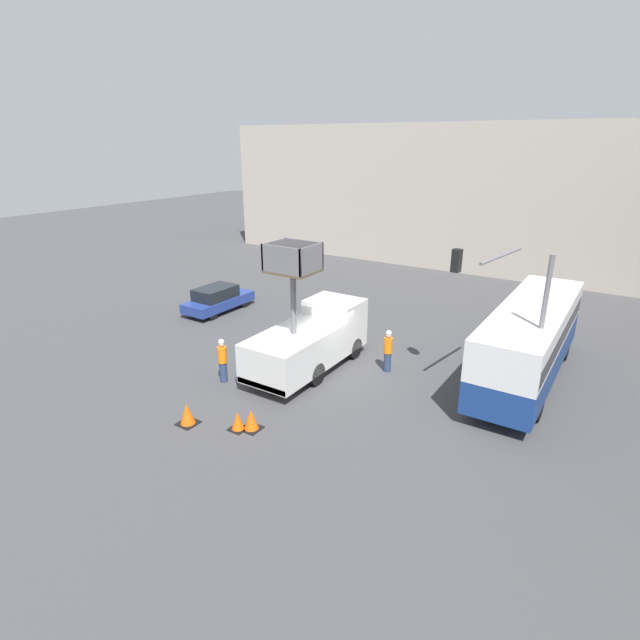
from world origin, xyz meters
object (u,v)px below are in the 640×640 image
traffic_light_pole (508,300)px  traffic_cone_far_side (251,420)px  road_worker_near_truck (223,360)px  parked_car_curbside (218,299)px  utility_truck (310,338)px  road_worker_directing (388,351)px  city_bus (530,337)px  traffic_cone_near_truck (238,421)px  traffic_cone_mid_road (187,414)px

traffic_light_pole → traffic_cone_far_side: size_ratio=7.83×
traffic_light_pole → road_worker_near_truck: bearing=-154.5°
parked_car_curbside → utility_truck: bearing=-21.7°
utility_truck → traffic_cone_far_side: utility_truck is taller
road_worker_directing → parked_car_curbside: (-11.96, 1.97, -0.21)m
traffic_light_pole → road_worker_directing: traffic_light_pole is taller
city_bus → road_worker_near_truck: 12.74m
traffic_light_pole → road_worker_directing: 5.57m
traffic_cone_near_truck → traffic_cone_mid_road: 1.89m
traffic_light_pole → traffic_cone_mid_road: bearing=-137.8°
city_bus → traffic_cone_near_truck: size_ratio=15.16×
utility_truck → city_bus: utility_truck is taller
city_bus → traffic_cone_near_truck: city_bus is taller
utility_truck → traffic_cone_near_truck: 5.63m
road_worker_near_truck → traffic_cone_mid_road: 3.45m
road_worker_near_truck → parked_car_curbside: size_ratio=0.43×
traffic_cone_far_side → traffic_light_pole: bearing=46.5°
traffic_cone_near_truck → parked_car_curbside: bearing=136.7°
traffic_cone_far_side → road_worker_directing: bearing=74.0°
traffic_light_pole → road_worker_near_truck: size_ratio=3.10×
utility_truck → road_worker_near_truck: 3.85m
traffic_cone_mid_road → road_worker_directing: bearing=62.3°
traffic_cone_far_side → utility_truck: bearing=101.2°
utility_truck → road_worker_near_truck: bearing=-127.8°
utility_truck → traffic_cone_far_side: (1.03, -5.21, -1.08)m
traffic_light_pole → traffic_cone_near_truck: size_ratio=8.79×
road_worker_near_truck → traffic_cone_far_side: 4.07m
city_bus → road_worker_near_truck: size_ratio=5.35×
city_bus → traffic_cone_far_side: city_bus is taller
traffic_light_pole → road_worker_near_truck: traffic_light_pole is taller
utility_truck → city_bus: size_ratio=0.63×
traffic_light_pole → traffic_cone_near_truck: (-6.99, -7.21, -3.71)m
road_worker_directing → traffic_cone_far_side: size_ratio=2.53×
parked_car_curbside → city_bus: bearing=1.6°
traffic_light_pole → road_worker_directing: size_ratio=3.10×
utility_truck → city_bus: (8.20, 4.07, 0.48)m
utility_truck → traffic_light_pole: 8.24m
utility_truck → road_worker_directing: size_ratio=3.37×
road_worker_directing → traffic_cone_near_truck: road_worker_directing is taller
traffic_cone_mid_road → traffic_cone_far_side: 2.35m
traffic_cone_mid_road → parked_car_curbside: 12.54m
traffic_light_pole → utility_truck: bearing=-167.2°
utility_truck → traffic_light_pole: bearing=12.8°
utility_truck → parked_car_curbside: (-8.98, 3.58, -0.68)m
road_worker_directing → traffic_cone_far_side: bearing=-3.0°
traffic_cone_near_truck → traffic_cone_far_side: size_ratio=0.89×
traffic_light_pole → parked_car_curbside: traffic_light_pole is taller
city_bus → traffic_cone_far_side: size_ratio=13.50×
city_bus → road_worker_near_truck: (-10.54, -7.08, -0.96)m
traffic_cone_near_truck → traffic_cone_far_side: (0.39, 0.26, 0.04)m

